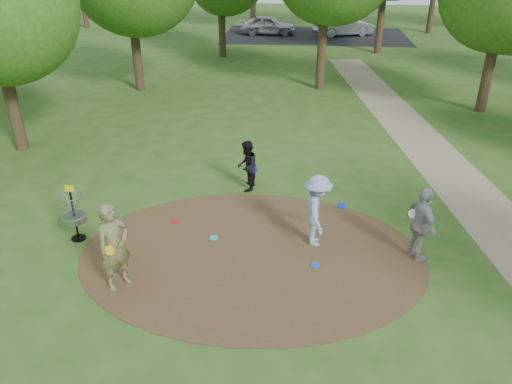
{
  "coord_description": "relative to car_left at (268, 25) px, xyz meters",
  "views": [
    {
      "loc": [
        1.01,
        -10.08,
        6.96
      ],
      "look_at": [
        0.0,
        1.2,
        1.1
      ],
      "focal_mm": 35.0,
      "sensor_mm": 36.0,
      "label": 1
    }
  ],
  "objects": [
    {
      "name": "car_right",
      "position": [
        5.84,
        -0.08,
        0.02
      ],
      "size": [
        4.72,
        3.08,
        1.47
      ],
      "primitive_type": "imported",
      "rotation": [
        0.0,
        0.0,
        1.95
      ],
      "color": "#9DA1A5",
      "rests_on": "ground"
    },
    {
      "name": "player_throwing_with_disc",
      "position": [
        3.25,
        -29.48,
        0.22
      ],
      "size": [
        1.13,
        1.26,
        1.87
      ],
      "color": "#829DC2",
      "rests_on": "ground"
    },
    {
      "name": "parking_lot",
      "position": [
        3.69,
        -0.13,
        -0.71
      ],
      "size": [
        14.0,
        8.0,
        0.01
      ],
      "primitive_type": "cube",
      "color": "black",
      "rests_on": "ground"
    },
    {
      "name": "disc_golf_basket",
      "position": [
        -2.81,
        -29.83,
        0.16
      ],
      "size": [
        0.63,
        0.63,
        1.54
      ],
      "color": "black",
      "rests_on": "ground"
    },
    {
      "name": "player_observer_with_disc",
      "position": [
        -1.12,
        -31.57,
        0.3
      ],
      "size": [
        0.83,
        0.88,
        2.03
      ],
      "color": "olive",
      "rests_on": "ground"
    },
    {
      "name": "footpath",
      "position": [
        8.19,
        -28.13,
        -0.71
      ],
      "size": [
        7.55,
        39.89,
        0.01
      ],
      "primitive_type": "cube",
      "rotation": [
        0.0,
        0.0,
        0.14
      ],
      "color": "#8C7A5B",
      "rests_on": "ground"
    },
    {
      "name": "disc_ground_cyan",
      "position": [
        0.65,
        -29.52,
        -0.68
      ],
      "size": [
        0.22,
        0.22,
        0.02
      ],
      "primitive_type": "cylinder",
      "color": "#16B49F",
      "rests_on": "dirt_clearing"
    },
    {
      "name": "ground",
      "position": [
        1.69,
        -30.13,
        -0.71
      ],
      "size": [
        100.0,
        100.0,
        0.0
      ],
      "primitive_type": "plane",
      "color": "#2D5119",
      "rests_on": "ground"
    },
    {
      "name": "player_walking_with_disc",
      "position": [
        1.21,
        -26.65,
        0.07
      ],
      "size": [
        0.66,
        0.8,
        1.57
      ],
      "color": "black",
      "rests_on": "ground"
    },
    {
      "name": "dirt_clearing",
      "position": [
        1.69,
        -30.13,
        -0.7
      ],
      "size": [
        8.4,
        8.4,
        0.02
      ],
      "primitive_type": "cylinder",
      "color": "#47301C",
      "rests_on": "ground"
    },
    {
      "name": "player_waiting_with_disc",
      "position": [
        5.66,
        -29.93,
        0.23
      ],
      "size": [
        0.83,
        1.2,
        1.88
      ],
      "color": "#949496",
      "rests_on": "ground"
    },
    {
      "name": "disc_ground_blue",
      "position": [
        3.24,
        -30.49,
        -0.68
      ],
      "size": [
        0.22,
        0.22,
        0.02
      ],
      "primitive_type": "cylinder",
      "color": "blue",
      "rests_on": "dirt_clearing"
    },
    {
      "name": "disc_ground_red",
      "position": [
        -0.53,
        -28.81,
        -0.68
      ],
      "size": [
        0.22,
        0.22,
        0.02
      ],
      "primitive_type": "cylinder",
      "color": "red",
      "rests_on": "dirt_clearing"
    },
    {
      "name": "car_left",
      "position": [
        0.0,
        0.0,
        0.0
      ],
      "size": [
        4.24,
        1.82,
        1.43
      ],
      "primitive_type": "imported",
      "rotation": [
        0.0,
        0.0,
        1.6
      ],
      "color": "#ADB1B5",
      "rests_on": "ground"
    }
  ]
}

